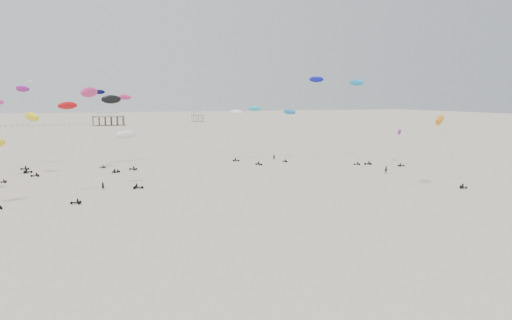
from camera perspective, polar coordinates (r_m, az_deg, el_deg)
name	(u,v)px	position (r m, az deg, el deg)	size (l,w,h in m)	color
ground_plane	(161,145)	(208.95, -10.82, 1.73)	(900.00, 900.00, 0.00)	beige
pavilion_main	(108,119)	(356.29, -16.53, 4.48)	(21.00, 13.00, 9.80)	brown
pavilion_small	(198,117)	(396.92, -6.68, 4.88)	(9.00, 7.00, 8.00)	brown
pier_fence	(25,126)	(356.64, -24.88, 3.55)	(80.20, 0.20, 1.50)	black
rig_0	(289,122)	(156.22, 3.79, 4.40)	(7.30, 10.33, 16.48)	black
rig_1	(1,116)	(144.51, -27.09, 4.50)	(9.45, 6.74, 19.55)	black
rig_2	(70,135)	(100.67, -20.46, 2.64)	(4.19, 8.99, 18.90)	black
rig_4	(236,125)	(153.15, -2.29, 4.04)	(4.18, 5.41, 15.87)	black
rig_7	(400,140)	(153.58, 16.11, 2.24)	(7.79, 11.06, 12.43)	black
rig_8	(92,102)	(135.54, -18.22, 6.33)	(9.05, 7.14, 22.27)	black
rig_9	(325,97)	(153.64, 7.88, 7.17)	(9.27, 17.33, 28.33)	black
rig_10	(23,110)	(150.61, -25.08, 5.16)	(4.79, 8.28, 22.89)	black
rig_11	(29,136)	(144.23, -24.52, 2.49)	(4.06, 10.71, 24.12)	black
rig_12	(123,113)	(145.18, -14.93, 5.17)	(7.10, 17.27, 23.91)	black
rig_13	(32,124)	(134.43, -24.20, 3.76)	(5.27, 6.31, 16.21)	black
rig_14	(129,149)	(112.37, -14.29, 1.27)	(5.25, 7.10, 12.46)	black
rig_16	(443,131)	(113.77, 20.60, 3.17)	(8.67, 6.06, 16.00)	black
rig_17	(359,100)	(158.38, 11.72, 6.69)	(7.87, 17.93, 27.10)	black
rig_18	(100,116)	(144.93, -17.37, 4.86)	(3.41, 4.35, 21.75)	black
rig_19	(115,110)	(144.17, -15.87, 5.52)	(8.46, 11.62, 20.83)	black
rig_20	(256,130)	(148.65, 0.03, 3.45)	(5.09, 12.23, 17.65)	black
spectator_0	(103,190)	(110.91, -17.07, -3.27)	(0.74, 0.51, 2.04)	black
spectator_1	(386,174)	(132.60, 14.65, -1.50)	(1.08, 0.63, 2.21)	black
spectator_3	(274,160)	(156.52, 2.06, 0.04)	(0.77, 0.53, 2.11)	black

